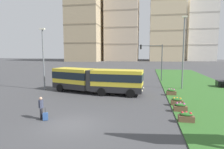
# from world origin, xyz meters

# --- Properties ---
(ground_plane) EXTENTS (260.00, 260.00, 0.00)m
(ground_plane) POSITION_xyz_m (0.00, 0.00, 0.00)
(ground_plane) COLOR #424244
(grass_median) EXTENTS (10.00, 70.00, 0.08)m
(grass_median) POSITION_xyz_m (12.49, 10.00, 0.04)
(grass_median) COLOR #336628
(grass_median) RESTS_ON ground_plane
(articulated_bus) EXTENTS (12.02, 4.58, 3.00)m
(articulated_bus) POSITION_xyz_m (-1.07, 10.64, 1.65)
(articulated_bus) COLOR yellow
(articulated_bus) RESTS_ON ground
(pedestrian_crossing) EXTENTS (0.36, 0.55, 1.74)m
(pedestrian_crossing) POSITION_xyz_m (-2.69, 0.71, 1.00)
(pedestrian_crossing) COLOR black
(pedestrian_crossing) RESTS_ON ground
(rolling_suitcase) EXTENTS (0.42, 0.36, 0.97)m
(rolling_suitcase) POSITION_xyz_m (-2.24, 0.51, 0.31)
(rolling_suitcase) COLOR #335693
(rolling_suitcase) RESTS_ON ground
(flower_planter_0) EXTENTS (1.10, 0.56, 0.74)m
(flower_planter_0) POSITION_xyz_m (8.09, 2.00, 0.43)
(flower_planter_0) COLOR brown
(flower_planter_0) RESTS_ON grass_median
(flower_planter_1) EXTENTS (1.10, 0.56, 0.74)m
(flower_planter_1) POSITION_xyz_m (8.09, 4.55, 0.43)
(flower_planter_1) COLOR brown
(flower_planter_1) RESTS_ON grass_median
(flower_planter_2) EXTENTS (1.10, 0.56, 0.74)m
(flower_planter_2) POSITION_xyz_m (8.09, 6.47, 0.43)
(flower_planter_2) COLOR brown
(flower_planter_2) RESTS_ON grass_median
(flower_planter_3) EXTENTS (1.10, 0.56, 0.74)m
(flower_planter_3) POSITION_xyz_m (8.09, 10.90, 0.43)
(flower_planter_3) COLOR brown
(flower_planter_3) RESTS_ON grass_median
(traffic_light_far_right) EXTENTS (4.05, 0.28, 6.43)m
(traffic_light_far_right) POSITION_xyz_m (6.42, 22.00, 4.40)
(traffic_light_far_right) COLOR #474C51
(traffic_light_far_right) RESTS_ON ground
(streetlight_left) EXTENTS (0.70, 0.28, 8.26)m
(streetlight_left) POSITION_xyz_m (-8.50, 11.26, 4.57)
(streetlight_left) COLOR slate
(streetlight_left) RESTS_ON ground
(streetlight_median) EXTENTS (0.70, 0.28, 9.93)m
(streetlight_median) POSITION_xyz_m (9.99, 15.21, 5.42)
(streetlight_median) COLOR slate
(streetlight_median) RESTS_ON ground
(apartment_tower_west) EXTENTS (18.14, 18.93, 38.56)m
(apartment_tower_west) POSITION_xyz_m (-30.00, 93.41, 19.30)
(apartment_tower_west) COLOR tan
(apartment_tower_west) RESTS_ON ground
(apartment_tower_westcentre) EXTENTS (19.03, 16.73, 46.05)m
(apartment_tower_westcentre) POSITION_xyz_m (-9.89, 101.71, 23.05)
(apartment_tower_westcentre) COLOR #C6B299
(apartment_tower_westcentre) RESTS_ON ground
(apartment_tower_centre) EXTENTS (18.44, 17.12, 41.09)m
(apartment_tower_centre) POSITION_xyz_m (15.54, 104.04, 20.57)
(apartment_tower_centre) COLOR beige
(apartment_tower_centre) RESTS_ON ground
(apartment_tower_eastcentre) EXTENTS (15.86, 17.14, 35.70)m
(apartment_tower_eastcentre) POSITION_xyz_m (35.69, 111.85, 17.87)
(apartment_tower_eastcentre) COLOR silver
(apartment_tower_eastcentre) RESTS_ON ground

